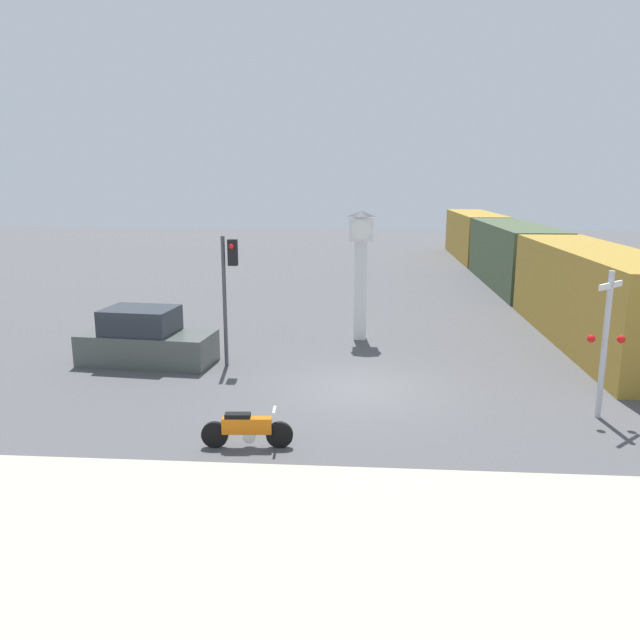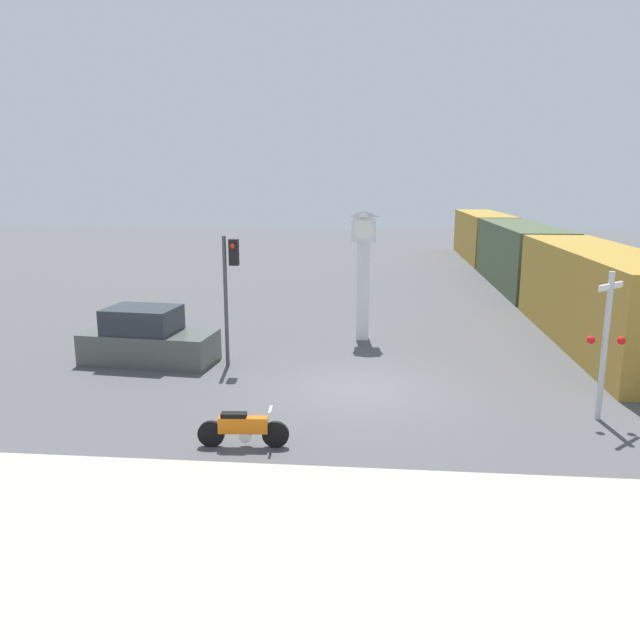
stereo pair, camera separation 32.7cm
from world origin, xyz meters
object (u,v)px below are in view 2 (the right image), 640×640
object	(u,v)px
clock_tower	(363,256)
motorcycle	(243,428)
railroad_crossing_signal	(605,340)
parked_car	(148,339)
traffic_light	(230,277)
freight_train	(520,255)

from	to	relation	value
clock_tower	motorcycle	bearing A→B (deg)	-103.32
railroad_crossing_signal	parked_car	distance (m)	13.41
railroad_crossing_signal	parked_car	xyz separation A→B (m)	(-12.80, 3.79, -1.25)
clock_tower	traffic_light	distance (m)	5.53
traffic_light	motorcycle	bearing A→B (deg)	-74.66
motorcycle	traffic_light	distance (m)	6.77
clock_tower	railroad_crossing_signal	size ratio (longest dim) A/B	1.28
traffic_light	railroad_crossing_signal	xyz separation A→B (m)	(10.02, -3.68, -0.82)
traffic_light	railroad_crossing_signal	size ratio (longest dim) A/B	1.12
traffic_light	parked_car	world-z (taller)	traffic_light
motorcycle	traffic_light	size ratio (longest dim) A/B	0.49
railroad_crossing_signal	parked_car	size ratio (longest dim) A/B	0.84
traffic_light	railroad_crossing_signal	bearing A→B (deg)	-20.16
clock_tower	traffic_light	world-z (taller)	clock_tower
traffic_light	railroad_crossing_signal	world-z (taller)	traffic_light
freight_train	clock_tower	bearing A→B (deg)	-122.97
traffic_light	freight_train	bearing A→B (deg)	53.42
freight_train	parked_car	bearing A→B (deg)	-132.46
railroad_crossing_signal	traffic_light	bearing A→B (deg)	159.84
motorcycle	traffic_light	xyz separation A→B (m)	(-1.68, 6.11, 2.40)
freight_train	parked_car	size ratio (longest dim) A/B	8.74
motorcycle	clock_tower	xyz separation A→B (m)	(2.34, 9.90, 2.66)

